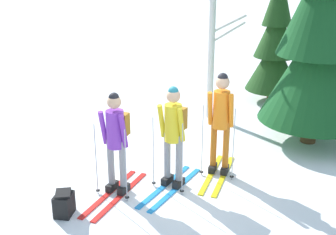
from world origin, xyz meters
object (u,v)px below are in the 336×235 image
(skier_in_purple, at_px, (116,138))
(birch_tree_tall, at_px, (212,40))
(skier_in_orange, at_px, (221,117))
(pine_tree_mid, at_px, (321,27))
(backpack_on_snow_front, at_px, (64,204))
(skier_in_yellow, at_px, (173,131))
(pine_tree_near, at_px, (275,43))

(skier_in_purple, xyz_separation_m, birch_tree_tall, (2.29, 3.28, 0.89))
(skier_in_purple, bearing_deg, skier_in_orange, 13.53)
(skier_in_orange, distance_m, pine_tree_mid, 2.78)
(skier_in_purple, height_order, backpack_on_snow_front, skier_in_purple)
(skier_in_yellow, height_order, pine_tree_mid, pine_tree_mid)
(skier_in_yellow, relative_size, pine_tree_mid, 0.34)
(skier_in_yellow, distance_m, birch_tree_tall, 3.58)
(skier_in_orange, bearing_deg, pine_tree_near, 58.22)
(birch_tree_tall, relative_size, backpack_on_snow_front, 9.60)
(skier_in_purple, height_order, pine_tree_mid, pine_tree_mid)
(skier_in_yellow, relative_size, birch_tree_tall, 0.48)
(pine_tree_near, bearing_deg, backpack_on_snow_front, -135.91)
(skier_in_orange, distance_m, pine_tree_near, 4.54)
(skier_in_purple, relative_size, pine_tree_near, 0.51)
(skier_in_yellow, bearing_deg, backpack_on_snow_front, -159.28)
(skier_in_purple, distance_m, backpack_on_snow_front, 1.26)
(skier_in_purple, relative_size, birch_tree_tall, 0.47)
(skier_in_orange, height_order, pine_tree_mid, pine_tree_mid)
(skier_in_purple, distance_m, birch_tree_tall, 4.10)
(skier_in_purple, height_order, skier_in_orange, skier_in_orange)
(pine_tree_mid, relative_size, backpack_on_snow_front, 13.65)
(skier_in_yellow, xyz_separation_m, skier_in_orange, (0.88, 0.34, 0.07))
(pine_tree_near, bearing_deg, skier_in_purple, -134.38)
(skier_in_yellow, distance_m, skier_in_orange, 0.94)
(skier_in_orange, xyz_separation_m, backpack_on_snow_front, (-2.62, -1.01, -0.87))
(skier_in_purple, bearing_deg, pine_tree_mid, 21.03)
(skier_in_orange, bearing_deg, skier_in_yellow, -158.54)
(skier_in_purple, xyz_separation_m, pine_tree_near, (4.18, 4.27, 0.58))
(skier_in_orange, xyz_separation_m, pine_tree_mid, (2.18, 1.10, 1.32))
(birch_tree_tall, distance_m, backpack_on_snow_front, 5.23)
(pine_tree_mid, xyz_separation_m, birch_tree_tall, (-1.69, 1.75, -0.52))
(skier_in_orange, bearing_deg, skier_in_purple, -166.47)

